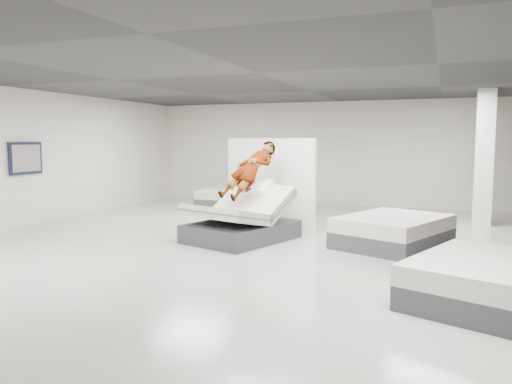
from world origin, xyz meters
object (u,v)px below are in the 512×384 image
at_px(flat_bed_right_far, 393,231).
at_px(wall_poster, 26,158).
at_px(flat_bed_left_far, 235,199).
at_px(flat_bed_right_near, 486,282).
at_px(column, 484,158).
at_px(remote, 248,190).
at_px(person, 251,178).
at_px(hero_bed, 241,221).
at_px(divider_panel, 270,184).

relative_size(flat_bed_right_far, wall_poster, 2.68).
bearing_deg(wall_poster, flat_bed_left_far, 54.90).
xyz_separation_m(flat_bed_right_near, column, (0.31, 6.26, 1.32)).
bearing_deg(column, remote, -139.26).
bearing_deg(person, flat_bed_right_far, 22.40).
relative_size(person, flat_bed_right_far, 0.66).
relative_size(flat_bed_left_far, column, 0.63).
xyz_separation_m(flat_bed_left_far, column, (6.66, -0.66, 1.33)).
height_order(person, wall_poster, person).
bearing_deg(column, wall_poster, -158.07).
height_order(flat_bed_right_far, flat_bed_right_near, flat_bed_right_far).
xyz_separation_m(hero_bed, person, (0.10, 0.30, 0.86)).
bearing_deg(hero_bed, person, 71.97).
height_order(flat_bed_right_near, column, column).
xyz_separation_m(flat_bed_right_far, flat_bed_left_far, (-4.94, 3.88, -0.02)).
bearing_deg(flat_bed_right_far, hero_bed, -170.08).
bearing_deg(flat_bed_left_far, wall_poster, -125.10).
relative_size(hero_bed, divider_panel, 1.08).
height_order(person, remote, person).
height_order(hero_bed, flat_bed_right_far, hero_bed).
relative_size(hero_bed, column, 0.76).
distance_m(remote, flat_bed_right_far, 2.89).
bearing_deg(remote, column, 58.77).
bearing_deg(flat_bed_left_far, flat_bed_right_near, -47.47).
height_order(flat_bed_left_far, wall_poster, wall_poster).
bearing_deg(flat_bed_right_far, remote, -167.25).
height_order(person, divider_panel, divider_panel).
xyz_separation_m(person, column, (4.55, 3.43, 0.36)).
relative_size(divider_panel, column, 0.71).
distance_m(remote, divider_panel, 1.52).
distance_m(person, wall_poster, 5.42).
bearing_deg(person, flat_bed_left_far, 135.28).
distance_m(flat_bed_right_near, wall_poster, 9.97).
bearing_deg(divider_panel, person, -78.87).
relative_size(flat_bed_right_far, flat_bed_left_far, 1.26).
relative_size(column, wall_poster, 3.37).
distance_m(flat_bed_right_far, wall_poster, 8.35).
bearing_deg(person, hero_bed, -90.00).
xyz_separation_m(flat_bed_right_far, column, (1.72, 3.22, 1.31)).
bearing_deg(hero_bed, wall_poster, -177.07).
bearing_deg(hero_bed, remote, -28.16).
height_order(flat_bed_right_far, wall_poster, wall_poster).
bearing_deg(remote, wall_poster, -160.24).
xyz_separation_m(remote, wall_poster, (-5.48, -0.17, 0.56)).
height_order(hero_bed, person, person).
bearing_deg(column, flat_bed_right_far, -118.19).
distance_m(divider_panel, flat_bed_right_far, 3.03).
relative_size(person, divider_panel, 0.75).
height_order(hero_bed, column, column).
height_order(flat_bed_right_far, flat_bed_left_far, flat_bed_right_far).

